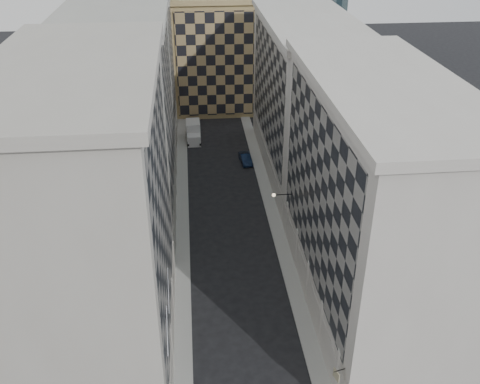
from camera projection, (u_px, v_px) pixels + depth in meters
sidewalk_west at (182, 220)px, 61.01m from camera, size 1.50×100.00×0.15m
sidewalk_east at (273, 215)px, 61.90m from camera, size 1.50×100.00×0.15m
bldg_left_a at (96, 226)px, 38.30m from camera, size 10.80×22.80×23.70m
bldg_left_b at (124, 119)px, 57.63m from camera, size 10.80×22.80×22.70m
bldg_left_c at (139, 66)px, 76.96m from camera, size 10.80×22.80×21.70m
bldg_right_a at (371, 201)px, 44.34m from camera, size 10.80×26.80×20.70m
bldg_right_b at (305, 98)px, 68.00m from camera, size 10.80×28.80×19.70m
tan_block at (222, 51)px, 89.91m from camera, size 16.80×14.80×18.80m
flagpoles_left at (168, 310)px, 36.25m from camera, size 0.10×6.33×2.33m
bracket_lamp at (276, 195)px, 53.62m from camera, size 1.98×0.36×0.36m
box_truck at (193, 133)px, 80.22m from camera, size 2.12×5.04×2.75m
dark_car at (245, 159)px, 73.70m from camera, size 1.71×3.90×1.25m
shop_sign at (337, 375)px, 36.65m from camera, size 0.88×0.77×0.87m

